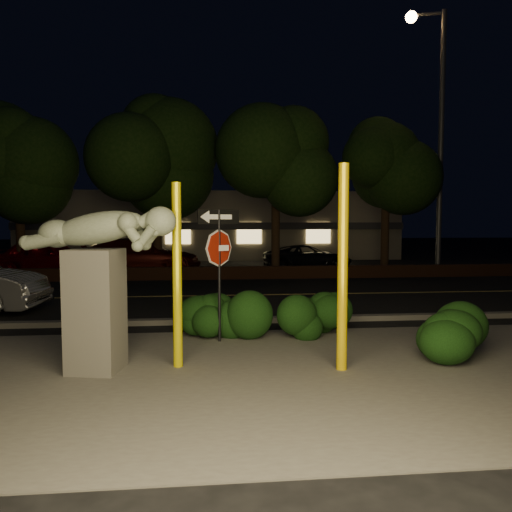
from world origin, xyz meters
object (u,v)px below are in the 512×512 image
(signpost, at_px, (219,248))
(parked_car_dark, at_px, (308,257))
(sculpture, at_px, (98,271))
(parked_car_darkred, at_px, (140,256))
(streetlight, at_px, (435,118))
(yellow_pole_left, at_px, (177,276))
(parked_car_red, at_px, (49,257))
(yellow_pole_right, at_px, (343,268))

(signpost, height_order, parked_car_dark, signpost)
(parked_car_dark, bearing_deg, sculpture, 153.47)
(signpost, bearing_deg, parked_car_darkred, 79.19)
(parked_car_dark, bearing_deg, streetlight, -112.56)
(yellow_pole_left, height_order, parked_car_dark, yellow_pole_left)
(yellow_pole_left, bearing_deg, parked_car_darkred, 99.60)
(yellow_pole_left, bearing_deg, parked_car_dark, 71.00)
(yellow_pole_left, xyz_separation_m, streetlight, (10.53, 13.49, 5.35))
(parked_car_red, xyz_separation_m, parked_car_dark, (11.34, 1.52, -0.19))
(parked_car_darkred, bearing_deg, sculpture, -176.45)
(yellow_pole_left, relative_size, streetlight, 0.25)
(sculpture, distance_m, parked_car_red, 14.70)
(signpost, xyz_separation_m, parked_car_darkred, (-3.09, 12.57, -1.02))
(streetlight, height_order, parked_car_dark, streetlight)
(yellow_pole_left, distance_m, parked_car_red, 15.05)
(parked_car_darkred, distance_m, parked_car_dark, 7.74)
(streetlight, xyz_separation_m, parked_car_red, (-16.61, 0.27, -6.04))
(signpost, distance_m, parked_car_darkred, 12.98)
(parked_car_red, relative_size, parked_car_darkred, 0.85)
(signpost, relative_size, parked_car_dark, 0.60)
(parked_car_darkred, bearing_deg, parked_car_red, 94.79)
(sculpture, height_order, streetlight, streetlight)
(sculpture, bearing_deg, parked_car_dark, 77.92)
(yellow_pole_right, height_order, sculpture, yellow_pole_right)
(streetlight, bearing_deg, parked_car_darkred, -163.38)
(parked_car_red, distance_m, parked_car_darkred, 3.71)
(streetlight, bearing_deg, parked_car_red, -161.38)
(yellow_pole_right, xyz_separation_m, streetlight, (8.00, 13.90, 5.22))
(signpost, xyz_separation_m, streetlight, (9.83, 11.91, 5.02))
(streetlight, distance_m, parked_car_dark, 8.35)
(yellow_pole_left, relative_size, yellow_pole_right, 0.91)
(parked_car_red, xyz_separation_m, parked_car_darkred, (3.69, 0.39, -0.00))
(yellow_pole_right, distance_m, parked_car_dark, 15.96)
(sculpture, relative_size, parked_car_darkred, 0.48)
(parked_car_dark, bearing_deg, parked_car_darkred, 94.64)
(yellow_pole_left, distance_m, sculpture, 1.20)
(parked_car_red, bearing_deg, parked_car_dark, -71.13)
(yellow_pole_left, xyz_separation_m, parked_car_dark, (5.26, 15.28, -0.87))
(yellow_pole_right, bearing_deg, signpost, 132.51)
(yellow_pole_left, xyz_separation_m, parked_car_red, (-6.08, 13.75, -0.68))
(yellow_pole_right, relative_size, sculpture, 1.26)
(parked_car_red, bearing_deg, sculpture, -149.31)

